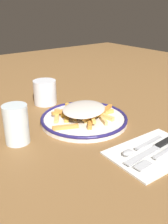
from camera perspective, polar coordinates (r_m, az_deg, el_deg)
name	(u,v)px	position (r m, az deg, el deg)	size (l,w,h in m)	color
ground_plane	(84,122)	(0.83, 0.00, -2.22)	(2.60, 2.60, 0.00)	brown
plate	(84,119)	(0.82, 0.00, -1.56)	(0.28, 0.28, 0.02)	white
fries_heap	(84,111)	(0.82, 0.03, 0.28)	(0.22, 0.24, 0.04)	#EFB35C
napkin	(153,151)	(0.69, 15.22, -8.46)	(0.15, 0.23, 0.01)	silver
fork	(160,155)	(0.66, 16.59, -9.26)	(0.02, 0.18, 0.01)	silver
knife	(158,146)	(0.70, 16.20, -7.33)	(0.03, 0.21, 0.01)	black
spoon	(137,148)	(0.67, 11.66, -7.97)	(0.02, 0.15, 0.01)	silver
water_glass	(16,124)	(0.71, -14.88, -2.66)	(0.07, 0.07, 0.11)	silver
coffee_mug	(45,92)	(0.98, -8.75, 4.42)	(0.11, 0.09, 0.09)	white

